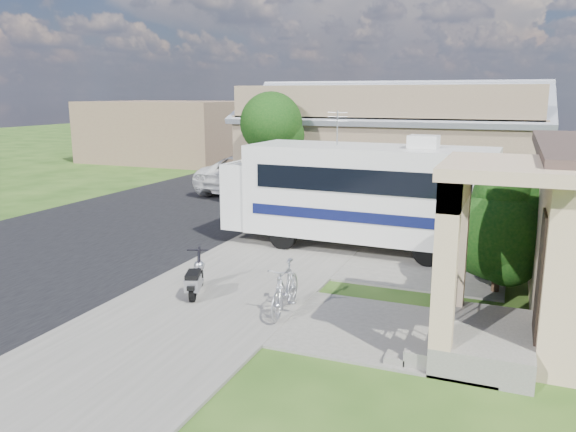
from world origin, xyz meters
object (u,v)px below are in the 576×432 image
at_px(scooter, 195,279).
at_px(pickup_truck, 254,173).
at_px(garden_hose, 432,318).
at_px(shrub, 503,229).
at_px(motorhome, 359,192).
at_px(van, 308,155).
at_px(bicycle, 285,290).

height_order(scooter, pickup_truck, pickup_truck).
relative_size(pickup_truck, garden_hose, 15.63).
relative_size(scooter, pickup_truck, 0.22).
bearing_deg(pickup_truck, shrub, 143.03).
xyz_separation_m(pickup_truck, garden_hose, (9.93, -12.77, -0.78)).
bearing_deg(motorhome, shrub, -30.49).
xyz_separation_m(scooter, van, (-4.99, 21.16, 0.47)).
relative_size(van, garden_hose, 15.50).
bearing_deg(pickup_truck, motorhome, 138.13).
distance_m(shrub, garden_hose, 2.98).
bearing_deg(shrub, motorhome, 147.93).
bearing_deg(bicycle, van, 103.94).
relative_size(shrub, pickup_truck, 0.47).
bearing_deg(shrub, bicycle, -142.92).
height_order(scooter, bicycle, bicycle).
bearing_deg(shrub, garden_hose, -116.51).
relative_size(scooter, van, 0.22).
distance_m(van, garden_hose, 22.99).
bearing_deg(bicycle, motorhome, 84.72).
height_order(shrub, scooter, shrub).
height_order(scooter, garden_hose, scooter).
xyz_separation_m(scooter, garden_hose, (5.11, 0.52, -0.34)).
distance_m(scooter, van, 21.75).
bearing_deg(motorhome, pickup_truck, 133.51).
height_order(pickup_truck, van, van).
height_order(shrub, garden_hose, shrub).
xyz_separation_m(shrub, van, (-11.27, 18.28, -0.59)).
xyz_separation_m(scooter, pickup_truck, (-4.82, 13.30, 0.44)).
distance_m(pickup_truck, garden_hose, 16.19).
xyz_separation_m(motorhome, garden_hose, (2.82, -4.86, -1.61)).
bearing_deg(bicycle, pickup_truck, 112.87).
height_order(motorhome, van, motorhome).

